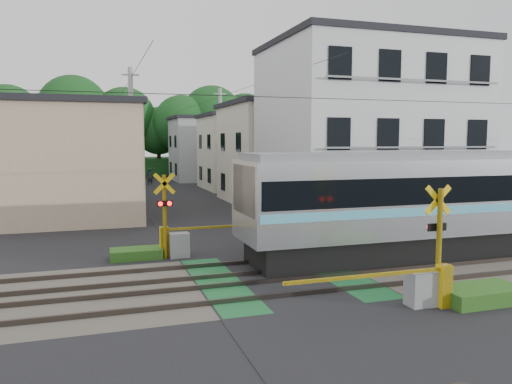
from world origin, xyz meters
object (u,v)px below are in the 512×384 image
object	(u,v)px
crossing_signal_far	(176,238)
pedestrian	(150,177)
apartment_block	(366,132)
crossing_signal_near	(425,279)
commuter_train	(475,199)

from	to	relation	value
crossing_signal_far	pedestrian	world-z (taller)	crossing_signal_far
crossing_signal_far	pedestrian	distance (m)	30.17
apartment_block	crossing_signal_near	bearing A→B (deg)	-114.22
crossing_signal_near	commuter_train	bearing A→B (deg)	40.14
crossing_signal_far	crossing_signal_near	bearing A→B (deg)	-54.71
pedestrian	apartment_block	bearing A→B (deg)	113.29
commuter_train	crossing_signal_far	xyz separation A→B (m)	(-10.93, 2.45, -1.30)
apartment_block	pedestrian	distance (m)	26.11
crossing_signal_near	apartment_block	size ratio (longest dim) A/B	0.46
crossing_signal_far	commuter_train	bearing A→B (deg)	-12.66
crossing_signal_far	apartment_block	bearing A→B (deg)	27.78
crossing_signal_far	apartment_block	xyz separation A→B (m)	(11.09, 5.84, 3.94)
crossing_signal_near	pedestrian	world-z (taller)	crossing_signal_near
crossing_signal_far	apartment_block	world-z (taller)	apartment_block
crossing_signal_far	apartment_block	size ratio (longest dim) A/B	0.46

